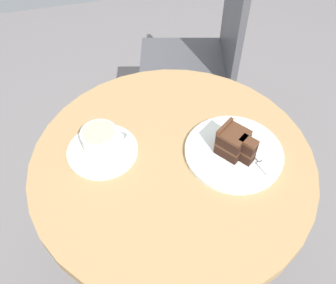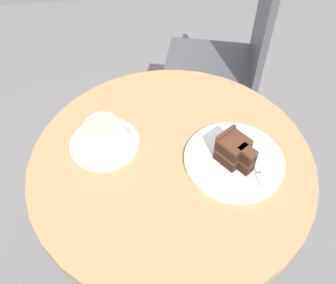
# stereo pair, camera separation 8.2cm
# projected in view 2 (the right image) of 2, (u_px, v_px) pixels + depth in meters

# --- Properties ---
(ground_plane) EXTENTS (4.40, 4.40, 0.01)m
(ground_plane) POSITION_uv_depth(u_px,v_px,m) (170.00, 272.00, 1.38)
(ground_plane) COLOR slate
(ground_plane) RESTS_ON ground
(cafe_table) EXTENTS (0.67, 0.67, 0.71)m
(cafe_table) POSITION_uv_depth(u_px,v_px,m) (171.00, 188.00, 0.94)
(cafe_table) COLOR #A37F51
(cafe_table) RESTS_ON ground
(saucer) EXTENTS (0.17, 0.17, 0.01)m
(saucer) POSITION_uv_depth(u_px,v_px,m) (105.00, 143.00, 0.86)
(saucer) COLOR silver
(saucer) RESTS_ON cafe_table
(coffee_cup) EXTENTS (0.11, 0.08, 0.06)m
(coffee_cup) POSITION_uv_depth(u_px,v_px,m) (104.00, 132.00, 0.84)
(coffee_cup) COLOR silver
(coffee_cup) RESTS_ON saucer
(teaspoon) EXTENTS (0.08, 0.08, 0.00)m
(teaspoon) POSITION_uv_depth(u_px,v_px,m) (123.00, 136.00, 0.87)
(teaspoon) COLOR #B7B7BC
(teaspoon) RESTS_ON saucer
(cake_plate) EXTENTS (0.23, 0.23, 0.01)m
(cake_plate) POSITION_uv_depth(u_px,v_px,m) (234.00, 160.00, 0.83)
(cake_plate) COLOR silver
(cake_plate) RESTS_ON cafe_table
(cake_slice) EXTENTS (0.08, 0.10, 0.07)m
(cake_slice) POSITION_uv_depth(u_px,v_px,m) (234.00, 151.00, 0.80)
(cake_slice) COLOR black
(cake_slice) RESTS_ON cake_plate
(fork) EXTENTS (0.05, 0.15, 0.00)m
(fork) POSITION_uv_depth(u_px,v_px,m) (255.00, 166.00, 0.81)
(fork) COLOR #B7B7BC
(fork) RESTS_ON cake_plate
(napkin) EXTENTS (0.17, 0.18, 0.00)m
(napkin) POSITION_uv_depth(u_px,v_px,m) (230.00, 151.00, 0.85)
(napkin) COLOR beige
(napkin) RESTS_ON cafe_table
(cafe_chair) EXTENTS (0.47, 0.47, 0.90)m
(cafe_chair) POSITION_uv_depth(u_px,v_px,m) (233.00, 53.00, 1.42)
(cafe_chair) COLOR #4C4C51
(cafe_chair) RESTS_ON ground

